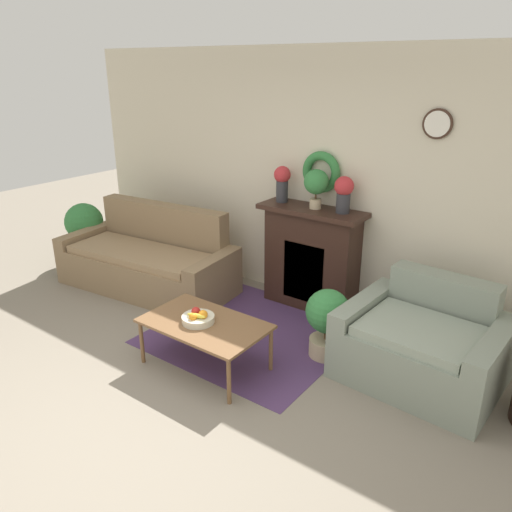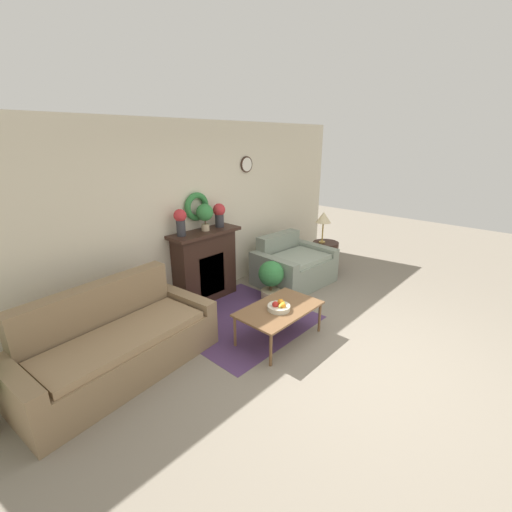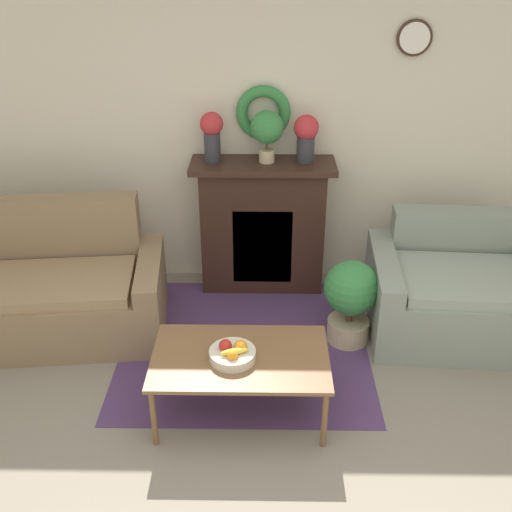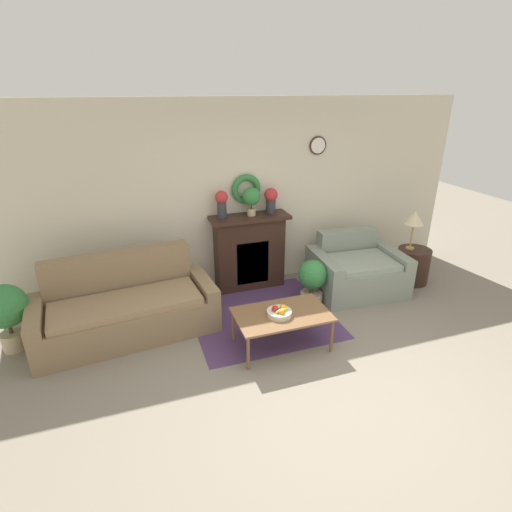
{
  "view_description": "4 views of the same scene",
  "coord_description": "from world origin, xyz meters",
  "px_view_note": "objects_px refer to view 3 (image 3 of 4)",
  "views": [
    {
      "loc": [
        2.42,
        -1.85,
        2.51
      ],
      "look_at": [
        -0.15,
        1.66,
        0.83
      ],
      "focal_mm": 35.0,
      "sensor_mm": 36.0,
      "label": 1
    },
    {
      "loc": [
        -3.19,
        -1.43,
        2.45
      ],
      "look_at": [
        0.13,
        1.62,
        0.88
      ],
      "focal_mm": 24.0,
      "sensor_mm": 36.0,
      "label": 2
    },
    {
      "loc": [
        -0.04,
        -1.96,
        2.68
      ],
      "look_at": [
        -0.09,
        1.67,
        0.74
      ],
      "focal_mm": 42.0,
      "sensor_mm": 36.0,
      "label": 3
    },
    {
      "loc": [
        -1.72,
        -2.67,
        2.81
      ],
      "look_at": [
        -0.26,
        1.62,
        0.88
      ],
      "focal_mm": 28.0,
      "sensor_mm": 36.0,
      "label": 4
    }
  ],
  "objects_px": {
    "fireplace": "(263,225)",
    "vase_on_mantel_right": "(306,135)",
    "couch_left": "(22,292)",
    "fruit_bowl": "(233,353)",
    "vase_on_mantel_left": "(212,133)",
    "coffee_table": "(240,361)",
    "potted_plant_on_mantel": "(267,129)",
    "potted_plant_floor_by_loveseat": "(351,297)",
    "loveseat_right": "(455,293)"
  },
  "relations": [
    {
      "from": "couch_left",
      "to": "vase_on_mantel_left",
      "type": "distance_m",
      "value": 1.88
    },
    {
      "from": "vase_on_mantel_right",
      "to": "potted_plant_floor_by_loveseat",
      "type": "height_order",
      "value": "vase_on_mantel_right"
    },
    {
      "from": "couch_left",
      "to": "vase_on_mantel_right",
      "type": "height_order",
      "value": "vase_on_mantel_right"
    },
    {
      "from": "fruit_bowl",
      "to": "potted_plant_floor_by_loveseat",
      "type": "relative_size",
      "value": 0.43
    },
    {
      "from": "fruit_bowl",
      "to": "vase_on_mantel_right",
      "type": "xyz_separation_m",
      "value": [
        0.5,
        1.62,
        0.85
      ]
    },
    {
      "from": "vase_on_mantel_left",
      "to": "potted_plant_on_mantel",
      "type": "relative_size",
      "value": 0.95
    },
    {
      "from": "fruit_bowl",
      "to": "vase_on_mantel_left",
      "type": "bearing_deg",
      "value": 97.9
    },
    {
      "from": "couch_left",
      "to": "loveseat_right",
      "type": "height_order",
      "value": "couch_left"
    },
    {
      "from": "loveseat_right",
      "to": "coffee_table",
      "type": "relative_size",
      "value": 1.22
    },
    {
      "from": "loveseat_right",
      "to": "potted_plant_on_mantel",
      "type": "bearing_deg",
      "value": 160.49
    },
    {
      "from": "couch_left",
      "to": "loveseat_right",
      "type": "relative_size",
      "value": 1.66
    },
    {
      "from": "fireplace",
      "to": "coffee_table",
      "type": "height_order",
      "value": "fireplace"
    },
    {
      "from": "coffee_table",
      "to": "fruit_bowl",
      "type": "height_order",
      "value": "fruit_bowl"
    },
    {
      "from": "fruit_bowl",
      "to": "potted_plant_floor_by_loveseat",
      "type": "distance_m",
      "value": 1.16
    },
    {
      "from": "couch_left",
      "to": "vase_on_mantel_right",
      "type": "xyz_separation_m",
      "value": [
        2.14,
        0.69,
        1.01
      ]
    },
    {
      "from": "couch_left",
      "to": "fruit_bowl",
      "type": "relative_size",
      "value": 7.76
    },
    {
      "from": "couch_left",
      "to": "vase_on_mantel_left",
      "type": "xyz_separation_m",
      "value": [
        1.41,
        0.69,
        1.02
      ]
    },
    {
      "from": "fruit_bowl",
      "to": "vase_on_mantel_left",
      "type": "distance_m",
      "value": 1.85
    },
    {
      "from": "vase_on_mantel_right",
      "to": "potted_plant_on_mantel",
      "type": "bearing_deg",
      "value": -176.2
    },
    {
      "from": "loveseat_right",
      "to": "vase_on_mantel_left",
      "type": "distance_m",
      "value": 2.21
    },
    {
      "from": "fruit_bowl",
      "to": "potted_plant_on_mantel",
      "type": "distance_m",
      "value": 1.85
    },
    {
      "from": "fireplace",
      "to": "vase_on_mantel_right",
      "type": "bearing_deg",
      "value": 0.95
    },
    {
      "from": "couch_left",
      "to": "potted_plant_floor_by_loveseat",
      "type": "distance_m",
      "value": 2.45
    },
    {
      "from": "fireplace",
      "to": "loveseat_right",
      "type": "distance_m",
      "value": 1.6
    },
    {
      "from": "vase_on_mantel_left",
      "to": "vase_on_mantel_right",
      "type": "distance_m",
      "value": 0.73
    },
    {
      "from": "loveseat_right",
      "to": "coffee_table",
      "type": "xyz_separation_m",
      "value": [
        -1.58,
        -0.96,
        0.09
      ]
    },
    {
      "from": "vase_on_mantel_left",
      "to": "vase_on_mantel_right",
      "type": "relative_size",
      "value": 1.05
    },
    {
      "from": "fruit_bowl",
      "to": "vase_on_mantel_left",
      "type": "relative_size",
      "value": 0.73
    },
    {
      "from": "fireplace",
      "to": "coffee_table",
      "type": "xyz_separation_m",
      "value": [
        -0.13,
        -1.59,
        -0.17
      ]
    },
    {
      "from": "loveseat_right",
      "to": "coffee_table",
      "type": "bearing_deg",
      "value": -145.08
    },
    {
      "from": "vase_on_mantel_left",
      "to": "potted_plant_floor_by_loveseat",
      "type": "relative_size",
      "value": 0.59
    },
    {
      "from": "coffee_table",
      "to": "potted_plant_on_mantel",
      "type": "distance_m",
      "value": 1.86
    },
    {
      "from": "fireplace",
      "to": "potted_plant_on_mantel",
      "type": "distance_m",
      "value": 0.81
    },
    {
      "from": "fireplace",
      "to": "potted_plant_on_mantel",
      "type": "relative_size",
      "value": 2.82
    },
    {
      "from": "fireplace",
      "to": "vase_on_mantel_right",
      "type": "xyz_separation_m",
      "value": [
        0.33,
        0.01,
        0.77
      ]
    },
    {
      "from": "couch_left",
      "to": "coffee_table",
      "type": "height_order",
      "value": "couch_left"
    },
    {
      "from": "couch_left",
      "to": "potted_plant_on_mantel",
      "type": "xyz_separation_m",
      "value": [
        1.84,
        0.67,
        1.06
      ]
    },
    {
      "from": "potted_plant_on_mantel",
      "to": "vase_on_mantel_right",
      "type": "bearing_deg",
      "value": 3.8
    },
    {
      "from": "vase_on_mantel_left",
      "to": "vase_on_mantel_right",
      "type": "height_order",
      "value": "vase_on_mantel_left"
    },
    {
      "from": "vase_on_mantel_left",
      "to": "potted_plant_floor_by_loveseat",
      "type": "bearing_deg",
      "value": -37.84
    },
    {
      "from": "coffee_table",
      "to": "potted_plant_on_mantel",
      "type": "height_order",
      "value": "potted_plant_on_mantel"
    },
    {
      "from": "fruit_bowl",
      "to": "vase_on_mantel_left",
      "type": "height_order",
      "value": "vase_on_mantel_left"
    },
    {
      "from": "vase_on_mantel_left",
      "to": "fireplace",
      "type": "bearing_deg",
      "value": -0.79
    },
    {
      "from": "fireplace",
      "to": "vase_on_mantel_left",
      "type": "relative_size",
      "value": 2.95
    },
    {
      "from": "potted_plant_on_mantel",
      "to": "fireplace",
      "type": "bearing_deg",
      "value": 153.88
    },
    {
      "from": "loveseat_right",
      "to": "vase_on_mantel_right",
      "type": "bearing_deg",
      "value": 154.41
    },
    {
      "from": "coffee_table",
      "to": "potted_plant_floor_by_loveseat",
      "type": "distance_m",
      "value": 1.1
    },
    {
      "from": "vase_on_mantel_left",
      "to": "vase_on_mantel_right",
      "type": "xyz_separation_m",
      "value": [
        0.73,
        -0.0,
        -0.01
      ]
    },
    {
      "from": "loveseat_right",
      "to": "vase_on_mantel_left",
      "type": "relative_size",
      "value": 3.41
    },
    {
      "from": "vase_on_mantel_right",
      "to": "vase_on_mantel_left",
      "type": "bearing_deg",
      "value": 180.0
    }
  ]
}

